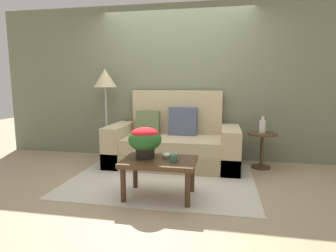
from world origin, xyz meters
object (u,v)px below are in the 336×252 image
(floor_lamp, at_px, (105,84))
(coffee_mug, at_px, (174,158))
(side_table, at_px, (262,144))
(potted_plant, at_px, (145,139))
(couch, at_px, (173,144))
(table_vase, at_px, (262,126))
(coffee_table, at_px, (159,165))
(snack_bowl, at_px, (167,155))

(floor_lamp, distance_m, coffee_mug, 2.29)
(side_table, bearing_deg, potted_plant, -137.74)
(couch, relative_size, side_table, 3.71)
(floor_lamp, xyz_separation_m, table_vase, (2.57, -0.10, -0.64))
(coffee_table, bearing_deg, side_table, 47.13)
(coffee_table, relative_size, side_table, 1.51)
(coffee_table, xyz_separation_m, potted_plant, (-0.18, 0.06, 0.28))
(coffee_table, relative_size, table_vase, 3.32)
(side_table, relative_size, coffee_mug, 4.28)
(coffee_table, relative_size, potted_plant, 2.16)
(coffee_mug, bearing_deg, side_table, 52.47)
(coffee_table, distance_m, snack_bowl, 0.16)
(coffee_table, distance_m, side_table, 1.92)
(snack_bowl, distance_m, table_vase, 1.82)
(potted_plant, bearing_deg, side_table, 42.26)
(potted_plant, xyz_separation_m, table_vase, (1.48, 1.37, -0.01))
(coffee_table, xyz_separation_m, snack_bowl, (0.07, 0.10, 0.10))
(side_table, relative_size, snack_bowl, 4.89)
(floor_lamp, bearing_deg, couch, -8.79)
(snack_bowl, bearing_deg, table_vase, 47.24)
(couch, xyz_separation_m, side_table, (1.37, 0.07, 0.04))
(coffee_mug, bearing_deg, snack_bowl, 124.25)
(couch, relative_size, coffee_table, 2.46)
(potted_plant, xyz_separation_m, snack_bowl, (0.25, 0.04, -0.18))
(floor_lamp, relative_size, table_vase, 6.17)
(couch, height_order, coffee_table, couch)
(coffee_table, height_order, coffee_mug, coffee_mug)
(couch, relative_size, table_vase, 8.17)
(couch, bearing_deg, potted_plant, -95.15)
(floor_lamp, xyz_separation_m, potted_plant, (1.09, -1.46, -0.63))
(snack_bowl, bearing_deg, couch, 96.13)
(side_table, distance_m, table_vase, 0.27)
(floor_lamp, bearing_deg, snack_bowl, -46.81)
(table_vase, bearing_deg, coffee_mug, -127.04)
(coffee_mug, bearing_deg, potted_plant, 161.31)
(potted_plant, distance_m, snack_bowl, 0.31)
(couch, distance_m, side_table, 1.37)
(coffee_mug, bearing_deg, table_vase, 52.96)
(side_table, bearing_deg, coffee_table, -132.87)
(coffee_table, height_order, table_vase, table_vase)
(floor_lamp, relative_size, coffee_mug, 11.98)
(potted_plant, distance_m, table_vase, 2.01)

